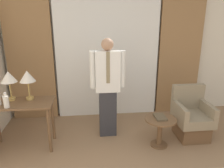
# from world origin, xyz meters

# --- Properties ---
(wall_back) EXTENTS (10.00, 0.06, 2.70)m
(wall_back) POSITION_xyz_m (0.00, 3.07, 1.35)
(wall_back) COLOR silver
(wall_back) RESTS_ON ground_plane
(curtain_sheer_center) EXTENTS (2.04, 0.06, 2.58)m
(curtain_sheer_center) POSITION_xyz_m (0.00, 2.94, 1.29)
(curtain_sheer_center) COLOR white
(curtain_sheer_center) RESTS_ON ground_plane
(curtain_drape_left) EXTENTS (0.88, 0.06, 2.58)m
(curtain_drape_left) POSITION_xyz_m (-1.50, 2.94, 1.29)
(curtain_drape_left) COLOR #997047
(curtain_drape_left) RESTS_ON ground_plane
(curtain_drape_right) EXTENTS (0.88, 0.06, 2.58)m
(curtain_drape_right) POSITION_xyz_m (1.50, 2.94, 1.29)
(curtain_drape_right) COLOR #997047
(curtain_drape_right) RESTS_ON ground_plane
(desk) EXTENTS (1.01, 0.50, 0.77)m
(desk) POSITION_xyz_m (-1.46, 1.85, 0.63)
(desk) COLOR brown
(desk) RESTS_ON ground_plane
(table_lamp_left) EXTENTS (0.24, 0.24, 0.46)m
(table_lamp_left) POSITION_xyz_m (-1.59, 1.97, 1.13)
(table_lamp_left) COLOR tan
(table_lamp_left) RESTS_ON desk
(table_lamp_right) EXTENTS (0.24, 0.24, 0.46)m
(table_lamp_right) POSITION_xyz_m (-1.32, 1.97, 1.13)
(table_lamp_right) COLOR tan
(table_lamp_right) RESTS_ON desk
(bottle_near_edge) EXTENTS (0.08, 0.08, 0.22)m
(bottle_near_edge) POSITION_xyz_m (-1.57, 1.68, 0.86)
(bottle_near_edge) COLOR silver
(bottle_near_edge) RESTS_ON desk
(person) EXTENTS (0.58, 0.20, 1.70)m
(person) POSITION_xyz_m (-0.08, 2.09, 0.93)
(person) COLOR #2D2D33
(person) RESTS_ON ground_plane
(armchair) EXTENTS (0.57, 0.60, 0.88)m
(armchair) POSITION_xyz_m (1.34, 1.87, 0.33)
(armchair) COLOR brown
(armchair) RESTS_ON ground_plane
(side_table) EXTENTS (0.50, 0.50, 0.48)m
(side_table) POSITION_xyz_m (0.72, 1.65, 0.33)
(side_table) COLOR brown
(side_table) RESTS_ON ground_plane
(book) EXTENTS (0.17, 0.25, 0.03)m
(book) POSITION_xyz_m (0.71, 1.68, 0.50)
(book) COLOR brown
(book) RESTS_ON side_table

